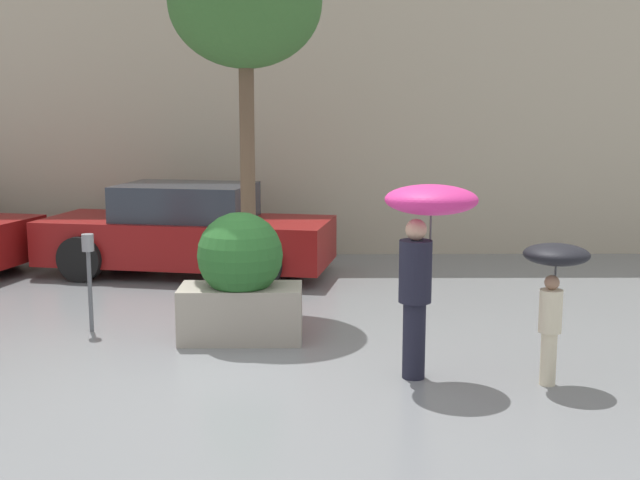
{
  "coord_description": "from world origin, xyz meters",
  "views": [
    {
      "loc": [
        0.89,
        -7.77,
        2.61
      ],
      "look_at": [
        0.96,
        1.6,
        1.05
      ],
      "focal_mm": 45.0,
      "sensor_mm": 36.0,
      "label": 1
    }
  ],
  "objects_px": {
    "parked_car_near": "(187,232)",
    "parking_meter": "(89,261)",
    "planter_box": "(240,278)",
    "person_adult": "(426,230)",
    "person_child": "(554,276)",
    "street_tree": "(245,6)"
  },
  "relations": [
    {
      "from": "parked_car_near",
      "to": "planter_box",
      "type": "bearing_deg",
      "value": -151.53
    },
    {
      "from": "person_adult",
      "to": "parking_meter",
      "type": "relative_size",
      "value": 1.63
    },
    {
      "from": "person_adult",
      "to": "parked_car_near",
      "type": "height_order",
      "value": "person_adult"
    },
    {
      "from": "parked_car_near",
      "to": "street_tree",
      "type": "xyz_separation_m",
      "value": [
        1.15,
        -2.26,
        3.18
      ]
    },
    {
      "from": "parked_car_near",
      "to": "street_tree",
      "type": "relative_size",
      "value": 1.01
    },
    {
      "from": "street_tree",
      "to": "parking_meter",
      "type": "height_order",
      "value": "street_tree"
    },
    {
      "from": "person_adult",
      "to": "parked_car_near",
      "type": "xyz_separation_m",
      "value": [
        -3.06,
        4.97,
        -0.8
      ]
    },
    {
      "from": "street_tree",
      "to": "person_child",
      "type": "bearing_deg",
      "value": -42.85
    },
    {
      "from": "person_child",
      "to": "planter_box",
      "type": "bearing_deg",
      "value": 98.06
    },
    {
      "from": "street_tree",
      "to": "person_adult",
      "type": "bearing_deg",
      "value": -54.8
    },
    {
      "from": "planter_box",
      "to": "person_adult",
      "type": "xyz_separation_m",
      "value": [
        1.89,
        -1.28,
        0.74
      ]
    },
    {
      "from": "planter_box",
      "to": "parked_car_near",
      "type": "height_order",
      "value": "planter_box"
    },
    {
      "from": "parking_meter",
      "to": "planter_box",
      "type": "bearing_deg",
      "value": -11.38
    },
    {
      "from": "person_child",
      "to": "street_tree",
      "type": "height_order",
      "value": "street_tree"
    },
    {
      "from": "parking_meter",
      "to": "parked_car_near",
      "type": "bearing_deg",
      "value": 79.44
    },
    {
      "from": "planter_box",
      "to": "person_adult",
      "type": "relative_size",
      "value": 0.77
    },
    {
      "from": "person_adult",
      "to": "parking_meter",
      "type": "height_order",
      "value": "person_adult"
    },
    {
      "from": "parked_car_near",
      "to": "street_tree",
      "type": "distance_m",
      "value": 4.07
    },
    {
      "from": "planter_box",
      "to": "parking_meter",
      "type": "bearing_deg",
      "value": 168.62
    },
    {
      "from": "parked_car_near",
      "to": "parking_meter",
      "type": "distance_m",
      "value": 3.39
    },
    {
      "from": "street_tree",
      "to": "parking_meter",
      "type": "xyz_separation_m",
      "value": [
        -1.77,
        -1.06,
        -3.0
      ]
    },
    {
      "from": "person_adult",
      "to": "parked_car_near",
      "type": "relative_size",
      "value": 0.4
    }
  ]
}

